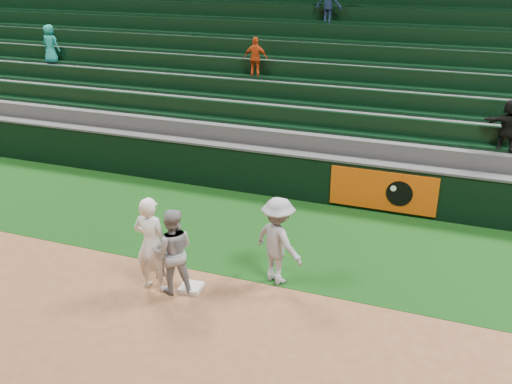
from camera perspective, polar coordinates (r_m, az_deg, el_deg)
ground at (r=11.08m, az=-7.66°, el=-10.08°), size 70.00×70.00×0.00m
foul_grass at (r=13.43m, az=-1.73°, el=-3.61°), size 36.00×4.20×0.01m
first_base at (r=11.17m, az=-6.50°, el=-9.47°), size 0.43×0.43×0.09m
first_baseman at (r=10.86m, az=-10.43°, el=-5.17°), size 0.71×0.48×1.91m
baserunner at (r=10.78m, az=-8.36°, el=-5.88°), size 1.02×0.94×1.70m
base_coach at (r=10.95m, az=2.21°, el=-4.91°), size 1.31×1.09×1.76m
field_wall at (r=15.06m, az=1.47°, el=2.02°), size 36.00×0.45×1.25m
stadium_seating at (r=18.20m, az=5.37°, el=9.13°), size 36.00×5.95×5.21m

